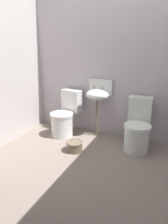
{
  "coord_description": "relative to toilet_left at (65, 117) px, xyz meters",
  "views": [
    {
      "loc": [
        1.08,
        -2.09,
        1.59
      ],
      "look_at": [
        0.0,
        0.32,
        0.7
      ],
      "focal_mm": 33.18,
      "sensor_mm": 36.0,
      "label": 1
    }
  ],
  "objects": [
    {
      "name": "ground_plane",
      "position": [
        0.65,
        -0.95,
        -0.36
      ],
      "size": [
        3.14,
        2.99,
        0.08
      ],
      "primitive_type": "cube",
      "color": "gray"
    },
    {
      "name": "wall_back",
      "position": [
        0.65,
        0.4,
        0.9
      ],
      "size": [
        3.14,
        0.1,
        2.45
      ],
      "primitive_type": "cube",
      "color": "#BCB1B9",
      "rests_on": "ground"
    },
    {
      "name": "toilet_right",
      "position": [
        1.29,
        -0.0,
        0.0
      ],
      "size": [
        0.44,
        0.62,
        0.78
      ],
      "rotation": [
        0.0,
        0.0,
        3.24
      ],
      "color": "white",
      "rests_on": "ground"
    },
    {
      "name": "toilet_left",
      "position": [
        0.0,
        0.0,
        0.0
      ],
      "size": [
        0.48,
        0.65,
        0.78
      ],
      "rotation": [
        0.0,
        0.0,
        2.97
      ],
      "color": "white",
      "rests_on": "ground"
    },
    {
      "name": "sink",
      "position": [
        0.55,
        0.19,
        0.43
      ],
      "size": [
        0.42,
        0.35,
        0.99
      ],
      "color": "#6F624E",
      "rests_on": "ground"
    },
    {
      "name": "bucket",
      "position": [
        0.44,
        -0.5,
        -0.24
      ],
      "size": [
        0.26,
        0.26,
        0.15
      ],
      "color": "#6F624E",
      "rests_on": "ground"
    }
  ]
}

